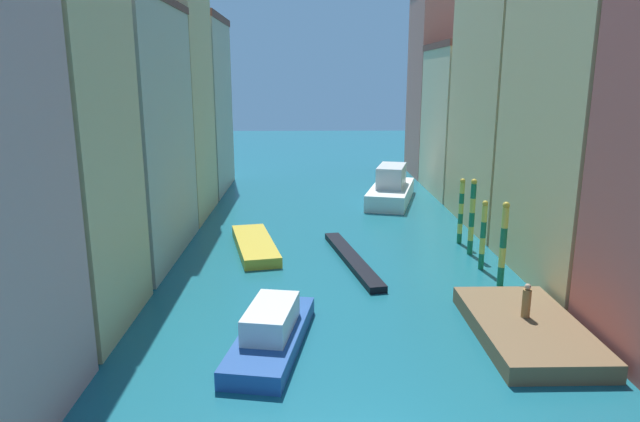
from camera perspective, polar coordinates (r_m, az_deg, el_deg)
name	(u,v)px	position (r m, az deg, el deg)	size (l,w,h in m)	color
ground_plane	(335,233)	(39.13, 1.49, -2.23)	(154.00, 154.00, 0.00)	#196070
building_left_1	(25,157)	(25.88, -27.89, 4.93)	(7.61, 7.23, 14.88)	#DBB77A
building_left_2	(109,132)	(34.97, -20.74, 7.59)	(7.61, 11.80, 15.04)	#BCB299
building_left_3	(155,93)	(44.77, -16.56, 11.51)	(7.61, 8.92, 18.94)	#DBB77A
building_left_4	(185,105)	(54.85, -13.65, 10.48)	(7.61, 10.91, 16.12)	#BCB299
building_right_1	(607,110)	(32.33, 27.25, 9.13)	(7.61, 10.91, 17.91)	#DBB77A
building_right_2	(524,78)	(42.83, 20.11, 12.65)	(7.61, 11.78, 21.10)	#DBB77A
building_right_3	(472,119)	(54.07, 15.32, 9.03)	(7.61, 10.94, 13.65)	beige
building_right_4	(448,84)	(63.52, 12.95, 12.58)	(7.61, 8.79, 19.89)	#C6705B
waterfront_dock	(526,328)	(25.35, 20.34, -11.20)	(4.20, 7.71, 0.74)	brown
person_on_dock	(526,302)	(25.25, 20.35, -8.68)	(0.36, 0.36, 1.49)	olive
mooring_pole_0	(503,244)	(30.13, 18.22, -3.18)	(0.37, 0.37, 4.51)	#197247
mooring_pole_1	(483,234)	(32.54, 16.33, -2.31)	(0.34, 0.34, 3.99)	#197247
mooring_pole_2	(472,216)	(35.05, 15.27, -0.51)	(0.36, 0.36, 4.71)	#197247
mooring_pole_3	(461,210)	(37.25, 14.21, 0.06)	(0.35, 0.35, 4.32)	#197247
vaporetto_white	(391,189)	(49.11, 7.27, 2.29)	(5.57, 9.98, 3.19)	white
gondola_black	(352,259)	(33.00, 3.27, -4.92)	(2.87, 10.23, 0.38)	black
motorboat_0	(255,245)	(35.43, -6.68, -3.47)	(3.80, 8.10, 0.64)	gold
motorboat_1	(271,331)	(23.04, -4.99, -12.14)	(3.52, 7.46, 1.76)	#234C93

